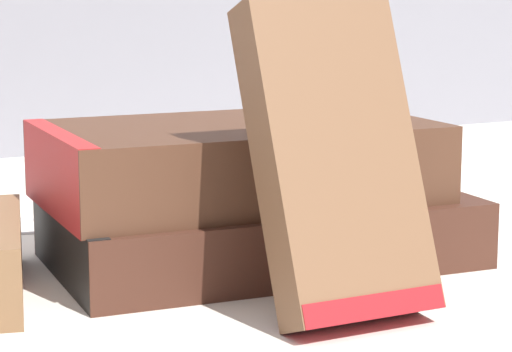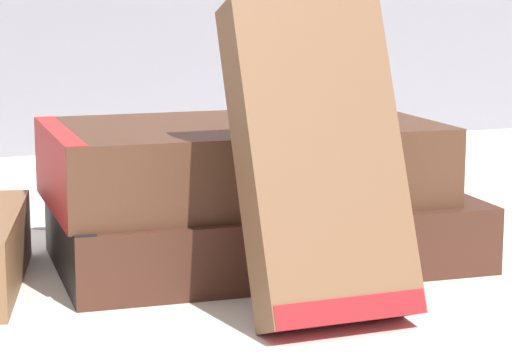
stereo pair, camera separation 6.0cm
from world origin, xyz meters
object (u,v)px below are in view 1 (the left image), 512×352
(book_flat_top, at_px, (230,162))
(reading_glasses, at_px, (70,222))
(book_flat_bottom, at_px, (252,231))
(book_leaning_front, at_px, (337,169))
(pocket_watch, at_px, (294,121))

(book_flat_top, relative_size, reading_glasses, 2.07)
(book_flat_bottom, relative_size, book_flat_top, 1.09)
(book_flat_top, height_order, book_leaning_front, book_leaning_front)
(book_leaning_front, bearing_deg, pocket_watch, 74.65)
(book_flat_bottom, relative_size, book_leaning_front, 1.58)
(book_flat_bottom, bearing_deg, pocket_watch, -51.48)
(book_flat_top, bearing_deg, pocket_watch, -40.27)
(reading_glasses, bearing_deg, book_leaning_front, -67.48)
(book_flat_top, xyz_separation_m, reading_glasses, (-0.06, 0.15, -0.06))
(book_leaning_front, relative_size, pocket_watch, 3.26)
(book_flat_bottom, relative_size, reading_glasses, 2.26)
(book_flat_top, bearing_deg, book_leaning_front, -85.10)
(book_flat_top, xyz_separation_m, pocket_watch, (0.03, -0.03, 0.03))
(book_leaning_front, height_order, pocket_watch, book_leaning_front)
(book_flat_bottom, height_order, pocket_watch, pocket_watch)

